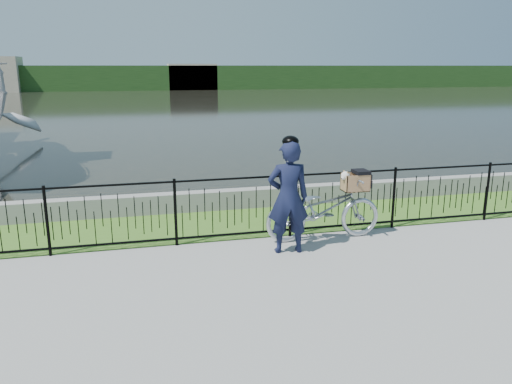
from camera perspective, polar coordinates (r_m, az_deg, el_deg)
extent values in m
plane|color=gray|center=(7.25, 0.11, -9.70)|extent=(120.00, 120.00, 0.00)
cube|color=#426D22|center=(9.63, -3.62, -3.56)|extent=(60.00, 2.00, 0.01)
plane|color=black|center=(39.57, -11.62, 9.66)|extent=(120.00, 120.00, 0.00)
cube|color=gray|center=(10.52, -4.61, -0.92)|extent=(60.00, 0.30, 0.40)
cube|color=#24471B|center=(66.46, -12.73, 12.63)|extent=(120.00, 6.00, 3.00)
cube|color=#AEA48C|center=(65.39, -7.31, 12.92)|extent=(6.00, 3.00, 3.20)
imported|color=#B4B8C1|center=(8.69, 7.71, -1.94)|extent=(2.06, 0.72, 1.08)
cube|color=black|center=(8.83, 11.23, 0.15)|extent=(0.38, 0.18, 0.02)
cube|color=#9A6E47|center=(8.83, 11.24, 0.20)|extent=(0.44, 0.29, 0.01)
cube|color=#9A6E47|center=(8.92, 10.91, 1.30)|extent=(0.44, 0.02, 0.30)
cube|color=#9A6E47|center=(8.68, 11.66, 0.90)|extent=(0.44, 0.02, 0.30)
cube|color=#9A6E47|center=(8.89, 12.52, 1.17)|extent=(0.01, 0.29, 0.30)
cube|color=#9A6E47|center=(8.71, 10.01, 1.03)|extent=(0.02, 0.29, 0.30)
cube|color=black|center=(8.80, 11.91, 2.27)|extent=(0.24, 0.31, 0.06)
cube|color=black|center=(8.89, 12.64, 1.36)|extent=(0.02, 0.31, 0.24)
ellipsoid|color=silver|center=(8.79, 11.16, 0.97)|extent=(0.31, 0.22, 0.20)
sphere|color=silver|center=(8.67, 10.18, 1.84)|extent=(0.15, 0.15, 0.15)
sphere|color=silver|center=(8.64, 9.92, 1.60)|extent=(0.07, 0.07, 0.07)
sphere|color=black|center=(8.62, 9.79, 1.55)|extent=(0.02, 0.02, 0.02)
cone|color=olive|center=(8.71, 10.04, 2.31)|extent=(0.06, 0.08, 0.08)
cone|color=olive|center=(8.63, 10.42, 2.18)|extent=(0.06, 0.08, 0.08)
imported|color=black|center=(7.93, 3.70, -0.63)|extent=(0.70, 0.50, 1.82)
ellipsoid|color=black|center=(7.75, 3.81, 5.75)|extent=(0.26, 0.29, 0.18)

